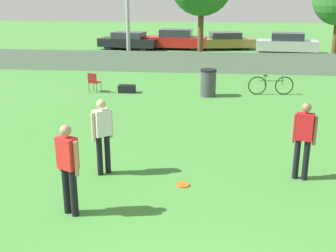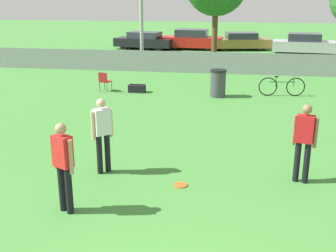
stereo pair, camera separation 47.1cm
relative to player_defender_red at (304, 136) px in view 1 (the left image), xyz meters
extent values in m
cube|color=gray|center=(-2.24, 12.84, -0.45)|extent=(25.91, 0.03, 1.10)
cylinder|color=brown|center=(-2.83, 15.96, 0.58)|extent=(0.32, 0.32, 3.15)
cylinder|color=brown|center=(4.81, 16.31, 0.30)|extent=(0.32, 0.32, 2.59)
cylinder|color=black|center=(-0.10, 0.03, -0.54)|extent=(0.13, 0.13, 0.92)
cylinder|color=black|center=(0.10, -0.03, -0.54)|extent=(0.13, 0.13, 0.92)
cube|color=red|center=(0.00, 0.00, 0.21)|extent=(0.41, 0.31, 0.59)
sphere|color=#8C664C|center=(0.00, 0.00, 0.64)|extent=(0.21, 0.21, 0.21)
cylinder|color=#8C664C|center=(-0.21, 0.06, 0.15)|extent=(0.08, 0.08, 0.65)
cylinder|color=#8C664C|center=(0.21, -0.06, 0.15)|extent=(0.08, 0.08, 0.65)
cylinder|color=black|center=(-4.45, -0.26, -0.54)|extent=(0.13, 0.13, 0.92)
cylinder|color=black|center=(-4.30, -0.13, -0.54)|extent=(0.13, 0.13, 0.92)
cube|color=silver|center=(-4.38, -0.20, 0.21)|extent=(0.41, 0.41, 0.59)
sphere|color=#D8AD8C|center=(-4.38, -0.20, 0.64)|extent=(0.21, 0.21, 0.21)
cylinder|color=#D8AD8C|center=(-4.54, -0.35, 0.15)|extent=(0.08, 0.08, 0.65)
cylinder|color=#D8AD8C|center=(-4.21, -0.05, 0.15)|extent=(0.08, 0.08, 0.65)
cylinder|color=black|center=(-4.60, -2.03, -0.54)|extent=(0.13, 0.13, 0.92)
cylinder|color=black|center=(-4.43, -2.12, -0.54)|extent=(0.13, 0.13, 0.92)
cube|color=red|center=(-4.51, -2.08, 0.21)|extent=(0.42, 0.36, 0.59)
sphere|color=tan|center=(-4.51, -2.08, 0.64)|extent=(0.21, 0.21, 0.21)
cylinder|color=tan|center=(-4.71, -1.97, 0.15)|extent=(0.08, 0.08, 0.65)
cylinder|color=tan|center=(-4.32, -2.18, 0.15)|extent=(0.08, 0.08, 0.65)
cylinder|color=#E5591E|center=(-2.55, -0.62, -0.99)|extent=(0.29, 0.29, 0.03)
torus|color=#E5591E|center=(-2.55, -0.62, -0.98)|extent=(0.29, 0.29, 0.03)
cylinder|color=#333338|center=(-6.69, 8.14, -0.80)|extent=(0.02, 0.02, 0.39)
cylinder|color=#333338|center=(-7.03, 8.24, -0.80)|extent=(0.02, 0.02, 0.39)
cylinder|color=#333338|center=(-6.78, 7.80, -0.80)|extent=(0.02, 0.02, 0.39)
cylinder|color=#333338|center=(-7.13, 7.89, -0.80)|extent=(0.02, 0.02, 0.39)
cube|color=maroon|center=(-6.91, 8.02, -0.59)|extent=(0.50, 0.50, 0.03)
cube|color=maroon|center=(-6.96, 7.83, -0.38)|extent=(0.40, 0.13, 0.39)
torus|color=black|center=(-0.21, 8.23, -0.62)|extent=(0.75, 0.12, 0.75)
torus|color=black|center=(0.88, 8.34, -0.62)|extent=(0.75, 0.12, 0.75)
cylinder|color=#267238|center=(0.33, 8.28, -0.43)|extent=(1.00, 0.14, 0.04)
cylinder|color=#267238|center=(0.10, 8.26, -0.43)|extent=(0.03, 0.03, 0.39)
cylinder|color=#267238|center=(0.79, 8.33, -0.43)|extent=(0.03, 0.03, 0.35)
cube|color=black|center=(0.10, 8.26, -0.22)|extent=(0.17, 0.08, 0.04)
cylinder|color=black|center=(0.79, 8.33, -0.26)|extent=(0.07, 0.44, 0.03)
cylinder|color=#3F3F44|center=(-2.19, 7.74, -0.50)|extent=(0.61, 0.61, 1.00)
cylinder|color=black|center=(-2.19, 7.74, 0.05)|extent=(0.64, 0.64, 0.08)
cube|color=black|center=(-5.55, 8.01, -0.84)|extent=(0.69, 0.38, 0.31)
cube|color=black|center=(-5.55, 8.01, -0.67)|extent=(0.58, 0.04, 0.02)
cylinder|color=black|center=(-6.86, 22.61, -0.68)|extent=(0.65, 0.28, 0.63)
cylinder|color=black|center=(-7.10, 21.16, -0.68)|extent=(0.65, 0.28, 0.63)
cylinder|color=black|center=(-9.52, 23.05, -0.68)|extent=(0.65, 0.28, 0.63)
cylinder|color=black|center=(-9.76, 21.60, -0.68)|extent=(0.65, 0.28, 0.63)
cube|color=black|center=(-8.31, 22.11, -0.49)|extent=(4.56, 2.38, 0.60)
cube|color=#2D333D|center=(-8.31, 22.11, 0.04)|extent=(2.47, 1.84, 0.45)
cylinder|color=black|center=(-3.47, 23.37, -0.67)|extent=(0.66, 0.21, 0.65)
cylinder|color=black|center=(-3.55, 21.74, -0.67)|extent=(0.66, 0.21, 0.65)
cylinder|color=black|center=(-6.20, 23.50, -0.67)|extent=(0.66, 0.21, 0.65)
cylinder|color=black|center=(-6.28, 21.88, -0.67)|extent=(0.66, 0.21, 0.65)
cube|color=red|center=(-4.87, 22.62, -0.44)|extent=(4.48, 2.06, 0.72)
cube|color=#2D333D|center=(-4.87, 22.62, 0.19)|extent=(2.36, 1.73, 0.54)
cylinder|color=black|center=(-0.15, 23.84, -0.69)|extent=(0.65, 0.30, 0.62)
cylinder|color=black|center=(0.15, 22.29, -0.69)|extent=(0.65, 0.30, 0.62)
cylinder|color=black|center=(-2.68, 23.35, -0.69)|extent=(0.65, 0.30, 0.62)
cylinder|color=black|center=(-2.38, 21.79, -0.69)|extent=(0.65, 0.30, 0.62)
cube|color=olive|center=(-1.26, 22.82, -0.49)|extent=(4.42, 2.56, 0.60)
cube|color=#2D333D|center=(-1.26, 22.82, 0.03)|extent=(2.42, 1.97, 0.45)
cylinder|color=black|center=(4.27, 21.84, -0.67)|extent=(0.66, 0.24, 0.65)
cylinder|color=black|center=(4.13, 20.33, -0.67)|extent=(0.66, 0.24, 0.65)
cylinder|color=black|center=(1.74, 22.09, -0.67)|extent=(0.66, 0.24, 0.65)
cylinder|color=black|center=(1.60, 20.58, -0.67)|extent=(0.66, 0.24, 0.65)
cube|color=#B7B7BC|center=(2.93, 21.21, -0.45)|extent=(4.25, 2.13, 0.68)
cube|color=#2D333D|center=(2.93, 21.21, 0.14)|extent=(2.27, 1.73, 0.51)
camera|label=1|loc=(-1.95, -8.83, 2.92)|focal=45.00mm
camera|label=2|loc=(-1.48, -8.77, 2.92)|focal=45.00mm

